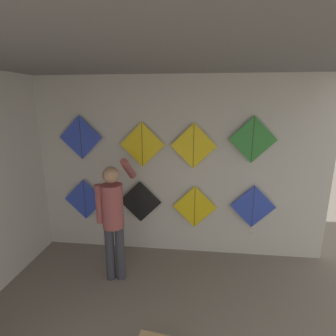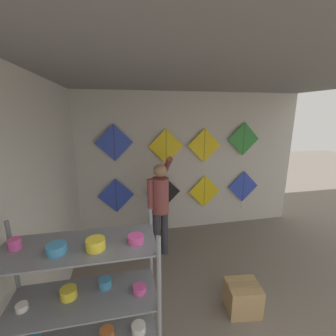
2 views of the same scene
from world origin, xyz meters
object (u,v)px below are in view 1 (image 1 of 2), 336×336
kite_3 (253,208)px  kite_7 (253,140)px  kite_5 (142,145)px  kite_6 (194,146)px  shopkeeper (113,214)px  kite_2 (195,207)px  kite_1 (140,202)px  kite_4 (81,137)px  kite_0 (85,199)px

kite_3 → kite_7: size_ratio=1.20×
kite_5 → kite_6: kite_5 is taller
kite_5 → kite_6: size_ratio=1.00×
shopkeeper → kite_2: shopkeeper is taller
kite_3 → kite_1: bearing=180.0°
kite_2 → kite_4: size_ratio=1.00×
kite_3 → kite_7: kite_7 is taller
shopkeeper → kite_4: kite_4 is taller
kite_7 → kite_5: bearing=180.0°
kite_4 → kite_6: size_ratio=1.00×
kite_5 → kite_2: bearing=0.0°
kite_6 → kite_5: bearing=180.0°
kite_4 → kite_5: (0.97, 0.00, -0.10)m
kite_7 → kite_3: bearing=-0.3°
kite_3 → kite_5: 1.95m
kite_4 → kite_7: (2.59, 0.00, 0.01)m
kite_0 → shopkeeper: bearing=-45.5°
kite_1 → kite_7: size_ratio=1.00×
kite_0 → kite_2: bearing=0.0°
shopkeeper → kite_3: (1.95, 0.75, -0.14)m
kite_5 → kite_1: bearing=180.0°
kite_2 → kite_6: bearing=180.0°
shopkeeper → kite_0: 1.06m
kite_6 → kite_7: size_ratio=1.00×
shopkeeper → kite_3: bearing=12.3°
kite_1 → kite_3: size_ratio=0.83×
shopkeeper → kite_1: (0.20, 0.75, -0.12)m
kite_0 → kite_6: kite_6 is taller
kite_0 → kite_7: kite_7 is taller
kite_4 → kite_6: kite_4 is taller
kite_3 → kite_4: bearing=180.0°
kite_0 → kite_4: (0.02, 0.00, 1.02)m
shopkeeper → kite_5: kite_5 is taller
kite_2 → kite_6: kite_6 is taller
kite_0 → kite_6: 1.99m
kite_3 → kite_7: bearing=179.7°
kite_2 → shopkeeper: bearing=-145.0°
kite_0 → kite_3: (2.69, -0.00, -0.02)m
shopkeeper → kite_7: 2.21m
kite_4 → kite_7: 2.59m
kite_1 → kite_5: kite_5 is taller
kite_2 → kite_4: 2.08m
kite_0 → kite_6: size_ratio=1.00×
kite_0 → kite_4: kite_4 is taller
kite_5 → shopkeeper: bearing=-108.5°
kite_5 → kite_7: (1.62, 0.00, 0.10)m
kite_1 → kite_6: bearing=0.0°
kite_2 → kite_7: size_ratio=1.00×
kite_6 → kite_1: bearing=180.0°
kite_0 → kite_4: 1.02m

